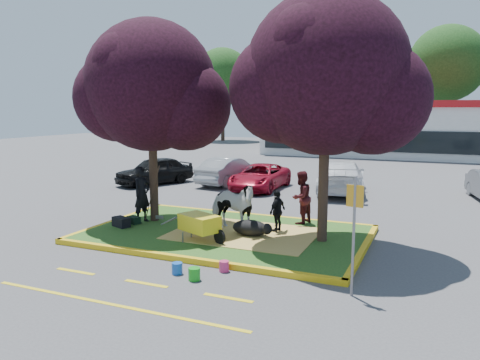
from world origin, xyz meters
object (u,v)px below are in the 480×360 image
at_px(car_black, 155,171).
at_px(sign_post, 354,223).
at_px(calf, 250,228).
at_px(handler, 142,195).
at_px(bucket_blue, 177,268).
at_px(cow, 232,206).
at_px(bucket_pink, 224,266).
at_px(wheelbarrow, 200,223).
at_px(bucket_green, 194,274).
at_px(car_silver, 229,171).

bearing_deg(car_black, sign_post, -18.85).
bearing_deg(car_black, calf, -19.45).
height_order(handler, bucket_blue, handler).
bearing_deg(sign_post, handler, 166.37).
xyz_separation_m(cow, sign_post, (4.19, -3.26, 0.63)).
height_order(bucket_pink, car_black, car_black).
height_order(cow, sign_post, sign_post).
relative_size(calf, car_black, 0.27).
bearing_deg(wheelbarrow, calf, 70.75).
bearing_deg(bucket_green, car_silver, 111.14).
height_order(calf, sign_post, sign_post).
bearing_deg(car_silver, handler, 104.40).
bearing_deg(cow, handler, 105.79).
bearing_deg(cow, car_silver, 37.71).
distance_m(bucket_green, car_black, 13.92).
xyz_separation_m(wheelbarrow, car_silver, (-3.80, 10.31, 0.01)).
relative_size(calf, handler, 0.59).
relative_size(cow, wheelbarrow, 0.89).
bearing_deg(bucket_green, wheelbarrow, 115.02).
bearing_deg(car_black, car_silver, 46.77).
xyz_separation_m(sign_post, car_silver, (-8.31, 12.12, -0.86)).
bearing_deg(bucket_blue, cow, 93.17).
bearing_deg(bucket_pink, car_silver, 113.94).
xyz_separation_m(calf, car_black, (-8.33, 7.66, 0.31)).
bearing_deg(wheelbarrow, bucket_green, -41.20).
bearing_deg(bucket_pink, handler, 146.52).
bearing_deg(bucket_pink, calf, 98.51).
bearing_deg(wheelbarrow, sign_post, 1.90).
xyz_separation_m(calf, car_silver, (-4.86, 9.18, 0.30)).
relative_size(wheelbarrow, sign_post, 0.81).
distance_m(handler, car_black, 8.75).
distance_m(handler, sign_post, 7.96).
height_order(calf, handler, handler).
relative_size(calf, bucket_pink, 4.25).
relative_size(bucket_pink, car_silver, 0.06).
xyz_separation_m(cow, car_silver, (-4.12, 8.86, -0.22)).
height_order(calf, car_black, car_black).
height_order(cow, car_black, cow).
height_order(handler, car_black, handler).
relative_size(calf, sign_post, 0.43).
bearing_deg(bucket_blue, sign_post, 4.47).
relative_size(cow, car_black, 0.44).
bearing_deg(wheelbarrow, handler, 179.21).
height_order(bucket_blue, car_black, car_black).
relative_size(cow, bucket_green, 6.23).
xyz_separation_m(handler, bucket_blue, (3.32, -3.41, -0.93)).
bearing_deg(bucket_pink, sign_post, -5.10).
height_order(car_black, car_silver, car_black).
distance_m(sign_post, car_black, 15.87).
xyz_separation_m(handler, wheelbarrow, (2.81, -1.28, -0.39)).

